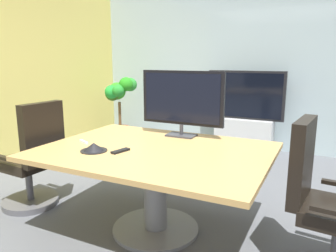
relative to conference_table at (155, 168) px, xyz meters
name	(u,v)px	position (x,y,z in m)	size (l,w,h in m)	color
ground_plane	(167,222)	(0.03, 0.17, -0.58)	(6.96, 6.96, 0.00)	#515459
wall_back_glass_partition	(247,60)	(0.03, 3.15, 0.89)	(5.43, 0.10, 2.93)	#9EB2B7
conference_table	(155,168)	(0.00, 0.00, 0.00)	(1.89, 1.40, 0.75)	#B2894C
office_chair_left	(34,164)	(-1.32, -0.13, -0.12)	(0.61, 0.59, 1.09)	#4C4C51
office_chair_right	(324,211)	(1.32, 0.03, -0.12)	(0.62, 0.60, 1.09)	#4C4C51
tv_monitor	(182,100)	(0.01, 0.53, 0.53)	(0.84, 0.18, 0.64)	#333338
wall_display_unit	(244,125)	(0.12, 2.79, -0.14)	(1.20, 0.36, 1.31)	#B7BABC
potted_plant	(119,101)	(-2.04, 2.44, 0.17)	(0.54, 0.52, 1.18)	brown
conference_phone	(94,147)	(-0.42, -0.28, 0.20)	(0.22, 0.22, 0.07)	black
remote_control	(120,151)	(-0.21, -0.21, 0.18)	(0.05, 0.17, 0.02)	black
whiteboard_marker	(84,142)	(-0.67, -0.11, 0.18)	(0.13, 0.02, 0.02)	silver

